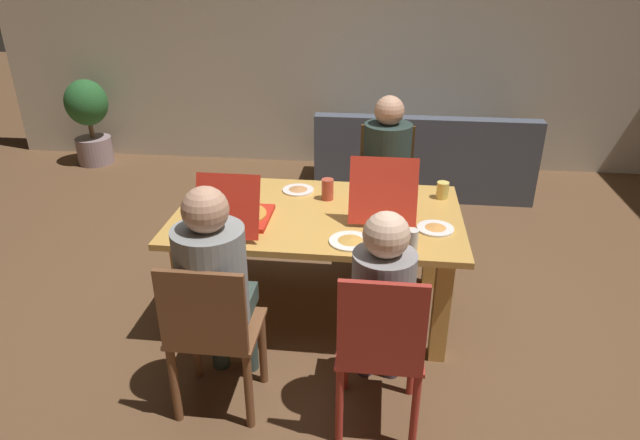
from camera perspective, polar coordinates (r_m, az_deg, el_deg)
The scene contains 19 objects.
ground_plane at distance 3.83m, azimuth -0.18°, elevation -9.18°, with size 20.00×20.00×0.00m, color brown.
back_wall at distance 6.20m, azimuth 3.35°, elevation 19.16°, with size 7.94×0.12×2.97m, color beige.
dining_table at distance 3.51m, azimuth -0.19°, elevation -0.87°, with size 1.78×1.07×0.73m.
chair_0 at distance 2.84m, azimuth -11.07°, elevation -11.38°, with size 0.44×0.39×0.91m.
person_0 at distance 2.80m, azimuth -10.77°, elevation -5.94°, with size 0.35×0.49×1.25m.
chair_1 at distance 2.68m, azimuth 6.22°, elevation -12.82°, with size 0.41×0.43×0.95m.
person_1 at distance 2.72m, azimuth 6.45°, elevation -7.89°, with size 0.30×0.53×1.18m.
chair_2 at distance 4.42m, azimuth 6.72°, elevation 3.44°, with size 0.44×0.45×0.99m.
person_2 at distance 4.20m, azimuth 6.85°, elevation 5.50°, with size 0.36×0.55×1.27m.
pizza_box_0 at distance 3.35m, azimuth -8.43°, elevation 0.57°, with size 0.36×0.50×0.37m.
pizza_box_1 at distance 3.50m, azimuth 6.46°, elevation 1.90°, with size 0.40×0.53×0.40m.
plate_0 at distance 3.11m, azimuth 3.16°, elevation -2.13°, with size 0.24×0.24×0.03m.
plate_1 at distance 3.78m, azimuth -2.27°, elevation 3.16°, with size 0.21×0.21×0.03m.
plate_2 at distance 3.32m, azimuth 11.80°, elevation -0.79°, with size 0.22×0.22×0.03m.
drinking_glass_0 at distance 3.62m, azimuth 0.78°, elevation 3.18°, with size 0.08×0.08×0.14m, color #B74835.
drinking_glass_1 at distance 3.74m, azimuth 12.51°, elevation 3.01°, with size 0.08×0.08×0.11m, color #E6CD61.
drinking_glass_2 at distance 3.02m, azimuth 9.43°, elevation -2.15°, with size 0.07×0.07×0.13m, color silver.
couch at distance 5.73m, azimuth 10.43°, elevation 5.91°, with size 2.11×0.84×0.82m.
potted_plant at distance 6.82m, azimuth -22.70°, elevation 9.74°, with size 0.46×0.46×0.96m.
Camera 1 is at (0.38, -3.12, 2.19)m, focal length 31.07 mm.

